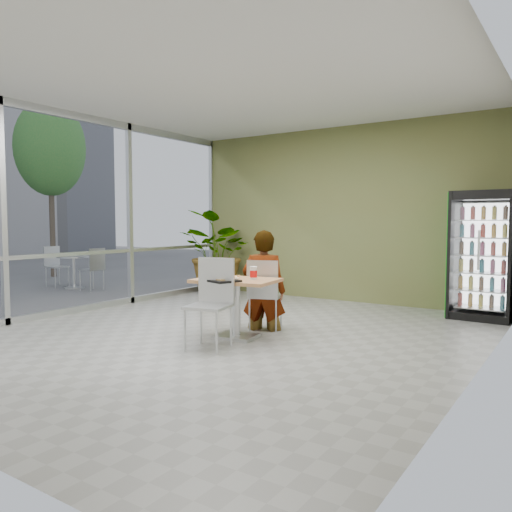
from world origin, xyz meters
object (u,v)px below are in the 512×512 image
object	(u,v)px
soda_cup	(254,273)
potted_plant	(220,252)
chair_far	(264,289)
beverage_fridge	(483,255)
dining_table	(236,296)
cafeteria_tray	(221,280)
seated_woman	(264,291)
chair_near	(212,295)

from	to	relation	value
soda_cup	potted_plant	world-z (taller)	potted_plant
chair_far	beverage_fridge	world-z (taller)	beverage_fridge
dining_table	beverage_fridge	xyz separation A→B (m)	(2.36, 3.06, 0.43)
potted_plant	beverage_fridge	bearing A→B (deg)	1.58
dining_table	soda_cup	size ratio (longest dim) A/B	6.67
soda_cup	cafeteria_tray	bearing A→B (deg)	-122.54
chair_far	beverage_fridge	size ratio (longest dim) A/B	0.50
chair_far	seated_woman	bearing A→B (deg)	-72.43
dining_table	chair_far	bearing A→B (deg)	84.75
chair_near	cafeteria_tray	bearing A→B (deg)	86.67
dining_table	beverage_fridge	bearing A→B (deg)	52.36
dining_table	seated_woman	size ratio (longest dim) A/B	0.66
potted_plant	soda_cup	bearing A→B (deg)	-46.14
dining_table	chair_near	bearing A→B (deg)	-87.11
dining_table	potted_plant	bearing A→B (deg)	130.88
chair_far	soda_cup	xyz separation A→B (m)	(0.17, -0.51, 0.27)
potted_plant	chair_far	bearing A→B (deg)	-42.37
chair_near	soda_cup	size ratio (longest dim) A/B	6.35
dining_table	chair_far	xyz separation A→B (m)	(0.05, 0.57, 0.02)
cafeteria_tray	soda_cup	bearing A→B (deg)	57.46
dining_table	cafeteria_tray	size ratio (longest dim) A/B	2.47
seated_woman	beverage_fridge	bearing A→B (deg)	-153.50
dining_table	beverage_fridge	distance (m)	3.88
chair_near	seated_woman	distance (m)	1.13
chair_far	chair_near	distance (m)	1.08
chair_far	beverage_fridge	xyz separation A→B (m)	(2.30, 2.49, 0.40)
dining_table	potted_plant	distance (m)	3.88
seated_woman	cafeteria_tray	bearing A→B (deg)	68.63
dining_table	seated_woman	xyz separation A→B (m)	(0.02, 0.61, -0.01)
chair_far	potted_plant	xyz separation A→B (m)	(-2.58, 2.35, 0.29)
beverage_fridge	potted_plant	bearing A→B (deg)	-176.49
chair_far	chair_near	bearing A→B (deg)	68.85
seated_woman	potted_plant	distance (m)	3.45
soda_cup	cafeteria_tray	size ratio (longest dim) A/B	0.37
beverage_fridge	cafeteria_tray	bearing A→B (deg)	-123.15
seated_woman	chair_far	bearing A→B (deg)	107.57
beverage_fridge	potted_plant	size ratio (longest dim) A/B	1.14
potted_plant	chair_near	bearing A→B (deg)	-53.35
dining_table	beverage_fridge	world-z (taller)	beverage_fridge
dining_table	chair_near	distance (m)	0.52
dining_table	cafeteria_tray	bearing A→B (deg)	-91.41
seated_woman	cafeteria_tray	world-z (taller)	seated_woman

